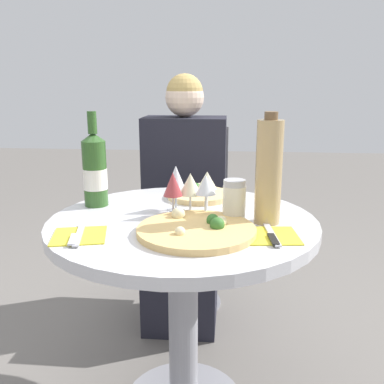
{
  "coord_description": "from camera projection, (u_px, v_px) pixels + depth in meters",
  "views": [
    {
      "loc": [
        0.15,
        -1.31,
        1.15
      ],
      "look_at": [
        0.03,
        -0.04,
        0.82
      ],
      "focal_mm": 40.0,
      "sensor_mm": 36.0,
      "label": 1
    }
  ],
  "objects": [
    {
      "name": "wine_glass_back_right",
      "position": [
        207.0,
        182.0,
        1.45
      ],
      "size": [
        0.07,
        0.07,
        0.14
      ],
      "color": "silver",
      "rests_on": "dining_table"
    },
    {
      "name": "place_setting_right",
      "position": [
        272.0,
        236.0,
        1.23
      ],
      "size": [
        0.16,
        0.19,
        0.01
      ],
      "color": "yellow",
      "rests_on": "dining_table"
    },
    {
      "name": "sugar_shaker",
      "position": [
        234.0,
        200.0,
        1.37
      ],
      "size": [
        0.07,
        0.07,
        0.13
      ],
      "color": "silver",
      "rests_on": "dining_table"
    },
    {
      "name": "wine_glass_back_left",
      "position": [
        176.0,
        178.0,
        1.46
      ],
      "size": [
        0.07,
        0.07,
        0.16
      ],
      "color": "silver",
      "rests_on": "dining_table"
    },
    {
      "name": "seated_diner",
      "position": [
        183.0,
        214.0,
        2.08
      ],
      "size": [
        0.4,
        0.47,
        1.19
      ],
      "rotation": [
        0.0,
        0.0,
        3.14
      ],
      "color": "black",
      "rests_on": "ground_plane"
    },
    {
      "name": "dining_table",
      "position": [
        183.0,
        264.0,
        1.43
      ],
      "size": [
        0.87,
        0.87,
        0.72
      ],
      "color": "gray",
      "rests_on": "ground_plane"
    },
    {
      "name": "tall_carafe",
      "position": [
        269.0,
        172.0,
        1.31
      ],
      "size": [
        0.08,
        0.08,
        0.35
      ],
      "color": "tan",
      "rests_on": "dining_table"
    },
    {
      "name": "wine_glass_front_right",
      "position": [
        206.0,
        186.0,
        1.38
      ],
      "size": [
        0.07,
        0.07,
        0.14
      ],
      "color": "silver",
      "rests_on": "dining_table"
    },
    {
      "name": "wine_glass_front_left",
      "position": [
        173.0,
        185.0,
        1.39
      ],
      "size": [
        0.06,
        0.06,
        0.15
      ],
      "color": "silver",
      "rests_on": "dining_table"
    },
    {
      "name": "pizza_small_far",
      "position": [
        199.0,
        195.0,
        1.64
      ],
      "size": [
        0.24,
        0.24,
        0.05
      ],
      "color": "#E5C17F",
      "rests_on": "dining_table"
    },
    {
      "name": "wine_glass_center",
      "position": [
        190.0,
        185.0,
        1.42
      ],
      "size": [
        0.08,
        0.08,
        0.14
      ],
      "color": "silver",
      "rests_on": "dining_table"
    },
    {
      "name": "place_setting_left",
      "position": [
        79.0,
        236.0,
        1.22
      ],
      "size": [
        0.18,
        0.19,
        0.01
      ],
      "color": "yellow",
      "rests_on": "dining_table"
    },
    {
      "name": "wine_bottle",
      "position": [
        95.0,
        170.0,
        1.51
      ],
      "size": [
        0.09,
        0.09,
        0.33
      ],
      "color": "#2D5623",
      "rests_on": "dining_table"
    },
    {
      "name": "chair_behind_diner",
      "position": [
        187.0,
        219.0,
        2.25
      ],
      "size": [
        0.42,
        0.42,
        0.92
      ],
      "rotation": [
        0.0,
        0.0,
        3.14
      ],
      "color": "slate",
      "rests_on": "ground_plane"
    },
    {
      "name": "pizza_large",
      "position": [
        197.0,
        229.0,
        1.25
      ],
      "size": [
        0.35,
        0.35,
        0.05
      ],
      "color": "#DBB26B",
      "rests_on": "dining_table"
    }
  ]
}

